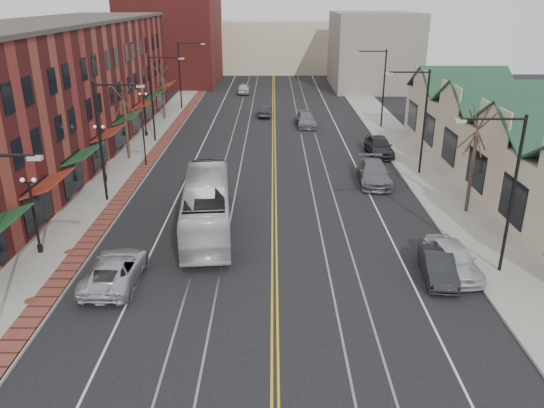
{
  "coord_description": "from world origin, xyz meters",
  "views": [
    {
      "loc": [
        -0.08,
        -17.98,
        13.18
      ],
      "look_at": [
        -0.14,
        10.46,
        2.0
      ],
      "focal_mm": 35.0,
      "sensor_mm": 36.0,
      "label": 1
    }
  ],
  "objects_px": {
    "parked_car_c": "(374,173)",
    "parked_car_d": "(379,146)",
    "parked_car_a": "(453,258)",
    "parked_suv": "(115,270)",
    "transit_bus": "(207,206)",
    "parked_car_b": "(438,267)"
  },
  "relations": [
    {
      "from": "transit_bus",
      "to": "parked_car_a",
      "type": "distance_m",
      "value": 14.14
    },
    {
      "from": "parked_car_b",
      "to": "parked_car_c",
      "type": "relative_size",
      "value": 0.73
    },
    {
      "from": "parked_car_a",
      "to": "parked_car_d",
      "type": "bearing_deg",
      "value": 83.97
    },
    {
      "from": "transit_bus",
      "to": "parked_car_b",
      "type": "bearing_deg",
      "value": 148.41
    },
    {
      "from": "transit_bus",
      "to": "parked_suv",
      "type": "distance_m",
      "value": 7.5
    },
    {
      "from": "parked_suv",
      "to": "transit_bus",
      "type": "bearing_deg",
      "value": -119.7
    },
    {
      "from": "parked_car_b",
      "to": "parked_car_d",
      "type": "bearing_deg",
      "value": 92.51
    },
    {
      "from": "parked_suv",
      "to": "parked_car_a",
      "type": "xyz_separation_m",
      "value": [
        16.84,
        1.13,
        0.06
      ]
    },
    {
      "from": "parked_car_c",
      "to": "parked_car_d",
      "type": "distance_m",
      "value": 7.72
    },
    {
      "from": "parked_suv",
      "to": "parked_car_a",
      "type": "relative_size",
      "value": 1.13
    },
    {
      "from": "parked_car_b",
      "to": "parked_car_d",
      "type": "distance_m",
      "value": 22.11
    },
    {
      "from": "parked_suv",
      "to": "parked_car_d",
      "type": "relative_size",
      "value": 1.05
    },
    {
      "from": "parked_car_b",
      "to": "parked_car_c",
      "type": "xyz_separation_m",
      "value": [
        -0.62,
        14.57,
        0.14
      ]
    },
    {
      "from": "parked_car_a",
      "to": "parked_car_c",
      "type": "xyz_separation_m",
      "value": [
        -1.55,
        13.91,
        0.02
      ]
    },
    {
      "from": "parked_car_c",
      "to": "parked_car_d",
      "type": "height_order",
      "value": "parked_car_d"
    },
    {
      "from": "parked_suv",
      "to": "parked_car_b",
      "type": "height_order",
      "value": "parked_suv"
    },
    {
      "from": "transit_bus",
      "to": "parked_car_d",
      "type": "distance_m",
      "value": 20.93
    },
    {
      "from": "parked_car_d",
      "to": "parked_car_a",
      "type": "bearing_deg",
      "value": -92.65
    },
    {
      "from": "transit_bus",
      "to": "parked_car_a",
      "type": "relative_size",
      "value": 2.41
    },
    {
      "from": "parked_suv",
      "to": "parked_car_a",
      "type": "bearing_deg",
      "value": -175.54
    },
    {
      "from": "parked_car_a",
      "to": "parked_car_d",
      "type": "relative_size",
      "value": 0.92
    },
    {
      "from": "parked_car_b",
      "to": "parked_car_a",
      "type": "bearing_deg",
      "value": 41.09
    }
  ]
}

